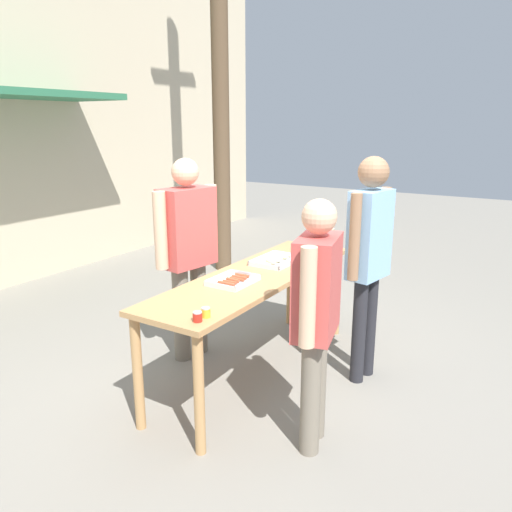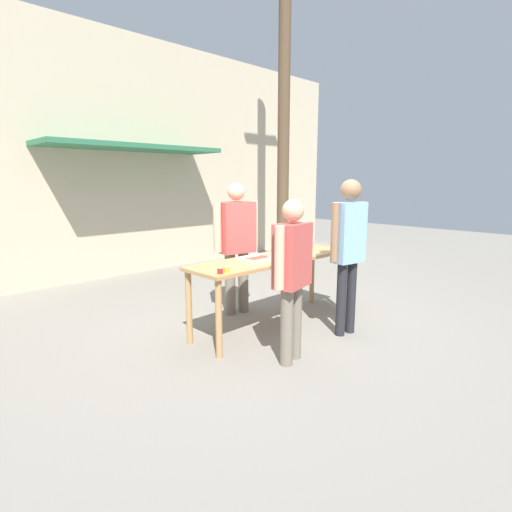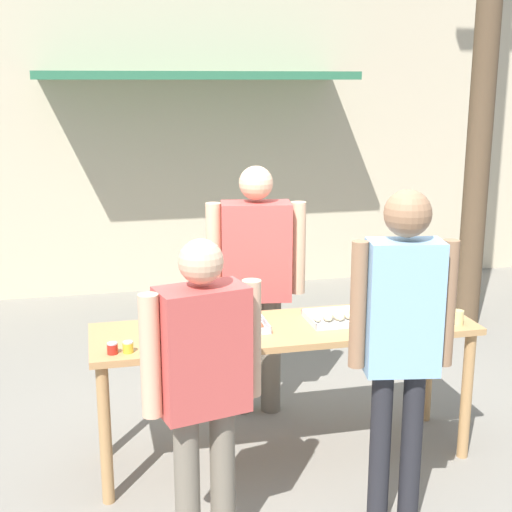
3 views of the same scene
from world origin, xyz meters
name	(u,v)px [view 3 (image 3 of 3)]	position (x,y,z in m)	size (l,w,h in m)	color
ground_plane	(284,456)	(0.00, 0.00, 0.00)	(24.00, 24.00, 0.00)	gray
building_facade_back	(190,89)	(0.00, 3.98, 2.26)	(12.00, 1.11, 4.50)	beige
serving_table	(285,343)	(0.00, 0.00, 0.77)	(2.36, 0.66, 0.88)	tan
food_tray_sausages	(237,326)	(-0.30, 0.02, 0.90)	(0.36, 0.29, 0.04)	silver
food_tray_buns	(343,317)	(0.38, 0.02, 0.91)	(0.46, 0.31, 0.06)	silver
condiment_jar_mustard	(112,348)	(-1.05, -0.22, 0.92)	(0.06, 0.06, 0.06)	#B22319
condiment_jar_ketchup	(128,347)	(-0.97, -0.22, 0.92)	(0.06, 0.06, 0.06)	gold
beer_cup	(458,318)	(1.05, -0.21, 0.93)	(0.07, 0.07, 0.09)	#DBC67A
person_server_behind_table	(256,271)	(-0.03, 0.68, 1.06)	(0.69, 0.33, 1.79)	#756B5B
person_customer_holding_hotdog	(203,375)	(-0.64, -0.84, 0.98)	(0.60, 0.32, 1.65)	#756B5B
person_customer_with_cup	(402,328)	(0.39, -0.80, 1.12)	(0.54, 0.27, 1.84)	#232328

